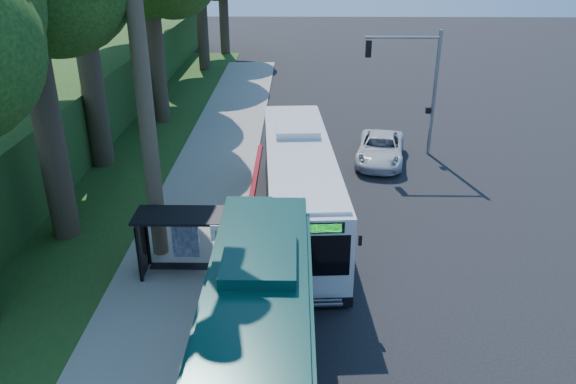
{
  "coord_description": "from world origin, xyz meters",
  "views": [
    {
      "loc": [
        -2.85,
        -20.68,
        11.57
      ],
      "look_at": [
        -3.19,
        1.0,
        1.61
      ],
      "focal_mm": 35.0,
      "sensor_mm": 36.0,
      "label": 1
    }
  ],
  "objects_px": {
    "white_bus": "(299,182)",
    "teal_bus": "(256,364)",
    "pickup": "(380,149)",
    "bus_shelter": "(174,231)"
  },
  "relations": [
    {
      "from": "white_bus",
      "to": "teal_bus",
      "type": "distance_m",
      "value": 11.38
    },
    {
      "from": "teal_bus",
      "to": "pickup",
      "type": "bearing_deg",
      "value": 73.07
    },
    {
      "from": "bus_shelter",
      "to": "pickup",
      "type": "bearing_deg",
      "value": 51.87
    },
    {
      "from": "white_bus",
      "to": "teal_bus",
      "type": "xyz_separation_m",
      "value": [
        -1.09,
        -11.33,
        0.03
      ]
    },
    {
      "from": "bus_shelter",
      "to": "teal_bus",
      "type": "xyz_separation_m",
      "value": [
        3.46,
        -7.03,
        0.11
      ]
    },
    {
      "from": "pickup",
      "to": "bus_shelter",
      "type": "bearing_deg",
      "value": -117.38
    },
    {
      "from": "teal_bus",
      "to": "pickup",
      "type": "xyz_separation_m",
      "value": [
        5.63,
        18.61,
        -1.17
      ]
    },
    {
      "from": "white_bus",
      "to": "teal_bus",
      "type": "height_order",
      "value": "teal_bus"
    },
    {
      "from": "teal_bus",
      "to": "white_bus",
      "type": "bearing_deg",
      "value": 84.45
    },
    {
      "from": "white_bus",
      "to": "pickup",
      "type": "xyz_separation_m",
      "value": [
        4.55,
        7.28,
        -1.14
      ]
    }
  ]
}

